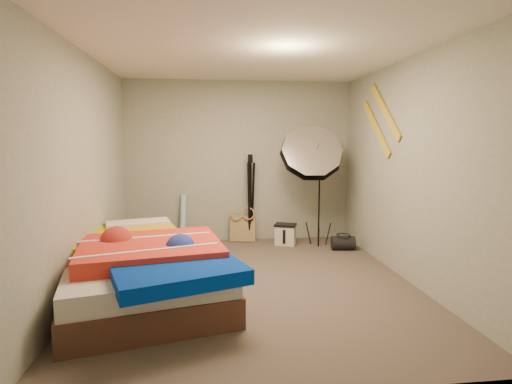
{
  "coord_description": "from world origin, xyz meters",
  "views": [
    {
      "loc": [
        -0.46,
        -4.27,
        1.58
      ],
      "look_at": [
        0.1,
        0.6,
        0.95
      ],
      "focal_mm": 28.0,
      "sensor_mm": 36.0,
      "label": 1
    }
  ],
  "objects": [
    {
      "name": "floor",
      "position": [
        0.0,
        0.0,
        0.0
      ],
      "size": [
        4.0,
        4.0,
        0.0
      ],
      "primitive_type": "plane",
      "color": "brown",
      "rests_on": "ground"
    },
    {
      "name": "ceiling",
      "position": [
        0.0,
        0.0,
        2.5
      ],
      "size": [
        4.0,
        4.0,
        0.0
      ],
      "primitive_type": "plane",
      "rotation": [
        3.14,
        0.0,
        0.0
      ],
      "color": "silver",
      "rests_on": "wall_back"
    },
    {
      "name": "wall_back",
      "position": [
        0.0,
        2.0,
        1.25
      ],
      "size": [
        3.5,
        0.0,
        3.5
      ],
      "primitive_type": "plane",
      "rotation": [
        1.57,
        0.0,
        0.0
      ],
      "color": "#9CA291",
      "rests_on": "floor"
    },
    {
      "name": "wall_front",
      "position": [
        0.0,
        -2.0,
        1.25
      ],
      "size": [
        3.5,
        0.0,
        3.5
      ],
      "primitive_type": "plane",
      "rotation": [
        -1.57,
        0.0,
        0.0
      ],
      "color": "#9CA291",
      "rests_on": "floor"
    },
    {
      "name": "wall_left",
      "position": [
        -1.75,
        0.0,
        1.25
      ],
      "size": [
        0.0,
        4.0,
        4.0
      ],
      "primitive_type": "plane",
      "rotation": [
        1.57,
        0.0,
        1.57
      ],
      "color": "#9CA291",
      "rests_on": "floor"
    },
    {
      "name": "wall_right",
      "position": [
        1.75,
        0.0,
        1.25
      ],
      "size": [
        0.0,
        4.0,
        4.0
      ],
      "primitive_type": "plane",
      "rotation": [
        1.57,
        0.0,
        -1.57
      ],
      "color": "#9CA291",
      "rests_on": "floor"
    },
    {
      "name": "tote_bag",
      "position": [
        0.04,
        1.9,
        0.2
      ],
      "size": [
        0.42,
        0.24,
        0.41
      ],
      "primitive_type": "cube",
      "rotation": [
        -0.14,
        0.0,
        -0.16
      ],
      "color": "tan",
      "rests_on": "floor"
    },
    {
      "name": "wrapping_roll",
      "position": [
        -0.89,
        1.9,
        0.38
      ],
      "size": [
        0.13,
        0.23,
        0.76
      ],
      "primitive_type": "cylinder",
      "rotation": [
        -0.17,
        0.0,
        -0.2
      ],
      "color": "#54A8CF",
      "rests_on": "floor"
    },
    {
      "name": "camera_case",
      "position": [
        0.67,
        1.6,
        0.15
      ],
      "size": [
        0.35,
        0.3,
        0.3
      ],
      "primitive_type": "cube",
      "rotation": [
        0.0,
        0.0,
        -0.36
      ],
      "color": "silver",
      "rests_on": "floor"
    },
    {
      "name": "duffel_bag",
      "position": [
        1.45,
        1.22,
        0.1
      ],
      "size": [
        0.35,
        0.24,
        0.2
      ],
      "primitive_type": "cylinder",
      "rotation": [
        0.0,
        1.57,
        -0.11
      ],
      "color": "black",
      "rests_on": "floor"
    },
    {
      "name": "wall_stripe_upper",
      "position": [
        1.73,
        0.6,
        1.95
      ],
      "size": [
        0.02,
        0.91,
        0.78
      ],
      "primitive_type": "cube",
      "rotation": [
        0.7,
        0.0,
        0.0
      ],
      "color": "gold",
      "rests_on": "wall_right"
    },
    {
      "name": "wall_stripe_lower",
      "position": [
        1.73,
        0.85,
        1.75
      ],
      "size": [
        0.02,
        0.91,
        0.78
      ],
      "primitive_type": "cube",
      "rotation": [
        0.7,
        0.0,
        0.0
      ],
      "color": "gold",
      "rests_on": "wall_right"
    },
    {
      "name": "bed",
      "position": [
        -1.13,
        -0.26,
        0.31
      ],
      "size": [
        1.97,
        2.46,
        0.61
      ],
      "color": "#4C2D23",
      "rests_on": "floor"
    },
    {
      "name": "photo_umbrella",
      "position": [
        1.0,
        1.43,
        1.38
      ],
      "size": [
        1.15,
        0.88,
        1.92
      ],
      "color": "black",
      "rests_on": "floor"
    },
    {
      "name": "camera_tripod",
      "position": [
        0.16,
        1.85,
        0.79
      ],
      "size": [
        0.08,
        0.08,
        1.37
      ],
      "color": "black",
      "rests_on": "floor"
    }
  ]
}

